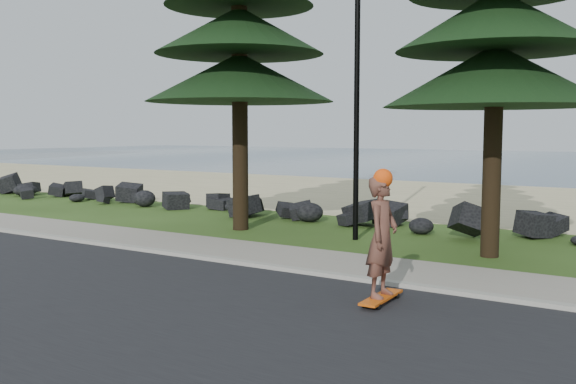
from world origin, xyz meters
name	(u,v)px	position (x,y,z in m)	size (l,w,h in m)	color
ground	(288,261)	(0.00, 0.00, 0.00)	(160.00, 160.00, 0.00)	#2D4816
road	(133,310)	(0.00, -4.50, 0.01)	(160.00, 7.00, 0.02)	black
kerb	(265,266)	(0.00, -0.90, 0.05)	(160.00, 0.20, 0.10)	#A29E91
sidewalk	(293,258)	(0.00, 0.20, 0.04)	(160.00, 2.00, 0.08)	gray
beach_sand	(480,200)	(0.00, 14.50, 0.01)	(160.00, 15.00, 0.01)	tan
seawall_boulders	(393,228)	(0.00, 5.60, 0.00)	(60.00, 2.40, 1.10)	black
lamp_post	(357,76)	(0.00, 3.20, 4.13)	(0.25, 0.14, 8.14)	black
skateboarder	(382,237)	(3.09, -2.09, 1.09)	(0.48, 1.17, 2.16)	#D6520C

